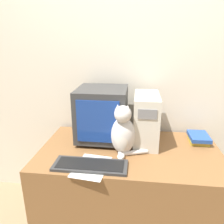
{
  "coord_description": "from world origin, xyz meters",
  "views": [
    {
      "loc": [
        0.04,
        -1.12,
        1.55
      ],
      "look_at": [
        -0.14,
        0.44,
        1.02
      ],
      "focal_mm": 35.0,
      "sensor_mm": 36.0,
      "label": 1
    }
  ],
  "objects_px": {
    "cat": "(123,133)",
    "book_stack": "(199,138)",
    "crt_monitor": "(102,114)",
    "pen": "(69,159)",
    "computer_tower": "(146,119)",
    "keyboard": "(90,165)"
  },
  "relations": [
    {
      "from": "crt_monitor",
      "to": "keyboard",
      "type": "xyz_separation_m",
      "value": [
        -0.01,
        -0.42,
        -0.22
      ]
    },
    {
      "from": "keyboard",
      "to": "cat",
      "type": "xyz_separation_m",
      "value": [
        0.2,
        0.2,
        0.16
      ]
    },
    {
      "from": "keyboard",
      "to": "cat",
      "type": "distance_m",
      "value": 0.33
    },
    {
      "from": "crt_monitor",
      "to": "book_stack",
      "type": "distance_m",
      "value": 0.82
    },
    {
      "from": "keyboard",
      "to": "book_stack",
      "type": "relative_size",
      "value": 2.36
    },
    {
      "from": "crt_monitor",
      "to": "cat",
      "type": "height_order",
      "value": "crt_monitor"
    },
    {
      "from": "cat",
      "to": "book_stack",
      "type": "bearing_deg",
      "value": 27.21
    },
    {
      "from": "computer_tower",
      "to": "cat",
      "type": "bearing_deg",
      "value": -128.17
    },
    {
      "from": "pen",
      "to": "keyboard",
      "type": "bearing_deg",
      "value": -21.45
    },
    {
      "from": "crt_monitor",
      "to": "cat",
      "type": "bearing_deg",
      "value": -49.49
    },
    {
      "from": "crt_monitor",
      "to": "keyboard",
      "type": "relative_size",
      "value": 0.89
    },
    {
      "from": "cat",
      "to": "book_stack",
      "type": "relative_size",
      "value": 1.83
    },
    {
      "from": "keyboard",
      "to": "pen",
      "type": "bearing_deg",
      "value": 158.55
    },
    {
      "from": "crt_monitor",
      "to": "book_stack",
      "type": "bearing_deg",
      "value": 2.88
    },
    {
      "from": "pen",
      "to": "book_stack",
      "type": "bearing_deg",
      "value": 22.21
    },
    {
      "from": "keyboard",
      "to": "computer_tower",
      "type": "bearing_deg",
      "value": 48.37
    },
    {
      "from": "crt_monitor",
      "to": "pen",
      "type": "relative_size",
      "value": 3.01
    },
    {
      "from": "computer_tower",
      "to": "cat",
      "type": "xyz_separation_m",
      "value": [
        -0.17,
        -0.21,
        -0.03
      ]
    },
    {
      "from": "book_stack",
      "to": "crt_monitor",
      "type": "bearing_deg",
      "value": -177.12
    },
    {
      "from": "computer_tower",
      "to": "pen",
      "type": "xyz_separation_m",
      "value": [
        -0.54,
        -0.35,
        -0.2
      ]
    },
    {
      "from": "cat",
      "to": "book_stack",
      "type": "height_order",
      "value": "cat"
    },
    {
      "from": "pen",
      "to": "computer_tower",
      "type": "bearing_deg",
      "value": 33.08
    }
  ]
}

